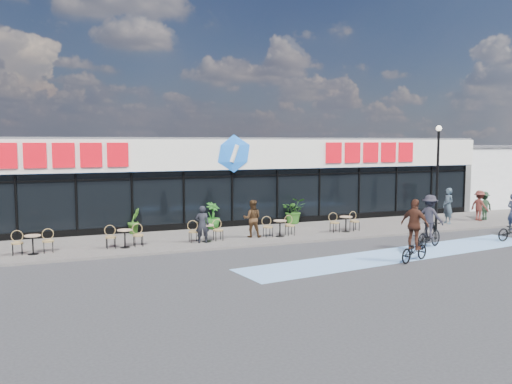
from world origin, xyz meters
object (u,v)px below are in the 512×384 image
pedestrian_c (484,206)px  potted_plant_right (294,211)px  pedestrian_a (448,206)px  pedestrian_b (480,206)px  patron_right (252,219)px  potted_plant_mid (213,216)px  lamp_post (438,168)px  patron_left (202,224)px  cyclist_a (430,225)px  potted_plant_left (134,221)px

pedestrian_c → potted_plant_right: bearing=-14.4°
pedestrian_a → pedestrian_b: (2.35, 0.20, -0.11)m
patron_right → potted_plant_mid: bearing=-49.7°
lamp_post → potted_plant_mid: 11.20m
patron_left → pedestrian_a: 13.48m
patron_left → cyclist_a: 9.46m
pedestrian_b → patron_right: bearing=83.5°
potted_plant_left → potted_plant_mid: size_ratio=0.90×
lamp_post → potted_plant_right: lamp_post is taller
pedestrian_a → pedestrian_c: 2.83m
potted_plant_left → pedestrian_c: 18.78m
pedestrian_c → cyclist_a: 9.18m
potted_plant_mid → patron_left: 3.68m
potted_plant_left → patron_left: size_ratio=0.75×
patron_left → lamp_post: bearing=-168.2°
potted_plant_right → pedestrian_c: (10.27, -2.71, 0.10)m
potted_plant_mid → cyclist_a: cyclist_a is taller
potted_plant_right → lamp_post: bearing=-38.1°
patron_left → pedestrian_c: bearing=-161.0°
potted_plant_right → cyclist_a: (2.50, -7.59, 0.20)m
pedestrian_c → cyclist_a: size_ratio=0.70×
potted_plant_left → cyclist_a: size_ratio=0.54×
potted_plant_left → potted_plant_mid: potted_plant_mid is taller
patron_left → patron_right: bearing=-152.0°
patron_left → pedestrian_b: pedestrian_b is taller
pedestrian_a → potted_plant_mid: bearing=-99.6°
patron_left → cyclist_a: size_ratio=0.72×
potted_plant_left → potted_plant_mid: 3.81m
lamp_post → pedestrian_b: bearing=19.9°
patron_right → cyclist_a: (6.02, -4.65, 0.04)m
lamp_post → pedestrian_b: 5.01m
pedestrian_b → pedestrian_c: 0.48m
lamp_post → patron_left: lamp_post is taller
lamp_post → pedestrian_c: (4.69, 1.66, -2.24)m
lamp_post → potted_plant_mid: lamp_post is taller
lamp_post → pedestrian_a: (1.89, 1.33, -2.08)m
potted_plant_left → pedestrian_b: bearing=-9.0°
lamp_post → potted_plant_left: bearing=162.4°
cyclist_a → lamp_post: bearing=46.2°
potted_plant_right → pedestrian_a: pedestrian_a is taller
lamp_post → pedestrian_c: size_ratio=3.24×
potted_plant_left → patron_right: bearing=-31.8°
potted_plant_right → patron_right: size_ratio=0.81×
potted_plant_right → cyclist_a: cyclist_a is taller
patron_left → pedestrian_c: 16.30m
patron_right → pedestrian_b: size_ratio=1.02×
lamp_post → cyclist_a: lamp_post is taller
lamp_post → cyclist_a: (-3.08, -3.21, -2.13)m
pedestrian_b → potted_plant_right: bearing=67.0°
patron_right → pedestrian_a: size_ratio=0.90×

